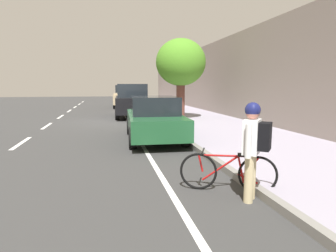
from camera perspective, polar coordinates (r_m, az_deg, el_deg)
ground at (r=15.85m, az=-10.33°, el=1.00°), size 75.00×75.00×0.00m
sidewalk at (r=16.53m, az=4.90°, el=1.64°), size 4.30×46.87×0.14m
curb_edge at (r=16.03m, az=-2.76°, el=1.46°), size 0.16×46.87×0.14m
lane_stripe_centre at (r=14.79m, az=-22.87°, el=0.03°), size 0.14×44.20×0.01m
lane_stripe_bike_edge at (r=15.88m, az=-8.00°, el=1.08°), size 0.12×46.87×0.01m
building_facade at (r=17.29m, az=12.74°, el=9.34°), size 0.50×46.87×4.72m
parked_sedan_green_nearest at (r=10.05m, az=-2.78°, el=1.48°), size 2.00×4.48×1.52m
parked_suv_black_second at (r=17.68m, az=-7.18°, el=5.11°), size 2.14×4.78×1.99m
parked_pickup_tan_mid at (r=26.05m, az=-8.46°, el=5.71°), size 2.28×5.41×1.95m
bicycle_at_curb at (r=5.30m, az=11.76°, el=-8.88°), size 1.59×0.77×0.74m
cyclist_with_backpack at (r=4.84m, az=16.58°, el=-3.10°), size 0.53×0.55×1.63m
street_tree_mid_block at (r=15.34m, az=2.54°, el=12.32°), size 2.59×2.59×4.17m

